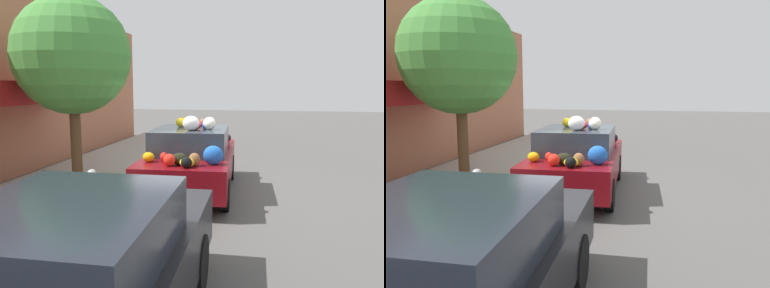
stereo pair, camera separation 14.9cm
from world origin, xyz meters
TOP-DOWN VIEW (x-y plane):
  - ground_plane at (0.00, 0.00)m, footprint 60.00×60.00m
  - sidewalk_curb at (0.00, 2.70)m, footprint 24.00×3.20m
  - street_tree at (-0.32, 2.67)m, footprint 2.57×2.57m
  - fire_hydrant at (-1.89, 1.50)m, footprint 0.20×0.20m
  - art_car at (-0.02, 0.05)m, footprint 4.06×1.98m
  - parked_car_plain at (-5.36, -0.12)m, footprint 4.17×1.84m

SIDE VIEW (x-z plane):
  - ground_plane at x=0.00m, z-range 0.00..0.00m
  - sidewalk_curb at x=0.00m, z-range 0.00..0.15m
  - fire_hydrant at x=-1.89m, z-range 0.14..0.84m
  - parked_car_plain at x=-5.36m, z-range 0.03..1.49m
  - art_car at x=-0.02m, z-range -0.11..1.63m
  - street_tree at x=-0.32m, z-range 0.92..5.04m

